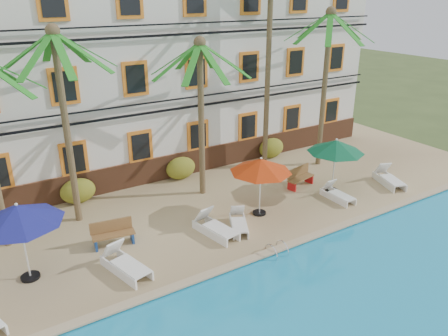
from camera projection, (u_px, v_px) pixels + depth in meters
ground at (254, 247)px, 16.10m from camera, size 100.00×100.00×0.00m
pool_deck at (191, 194)px, 19.98m from camera, size 30.00×12.00×0.25m
pool_coping at (269, 252)px, 15.28m from camera, size 30.00×0.35×0.06m
hotel_building at (141, 64)px, 21.92m from camera, size 25.40×6.44×10.22m
palm_b at (62, 101)px, 15.70m from camera, size 4.22×4.22×7.52m
palm_c at (201, 96)px, 18.18m from camera, size 4.22×4.22×6.87m
palm_d at (269, 41)px, 20.66m from camera, size 4.22×4.22×10.11m
palm_e at (326, 68)px, 21.29m from camera, size 4.22×4.22×7.87m
shrub_left at (78, 191)px, 18.74m from camera, size 1.50×0.90×1.10m
shrub_mid at (181, 168)px, 21.15m from camera, size 1.50×0.90×1.10m
shrub_right at (271, 148)px, 23.85m from camera, size 1.50×0.90×1.10m
umbrella_blue at (18, 215)px, 13.11m from camera, size 2.68×2.68×2.68m
umbrella_red at (261, 166)px, 17.19m from camera, size 2.50×2.50×2.50m
umbrella_green at (336, 147)px, 19.22m from camera, size 2.53×2.53×2.53m
lounger_b at (125, 264)px, 14.17m from camera, size 1.20×2.12×0.95m
lounger_c at (215, 227)px, 16.38m from camera, size 1.06×2.07×0.93m
lounger_d at (239, 222)px, 16.79m from camera, size 1.29×1.75×0.79m
lounger_e at (337, 194)px, 19.14m from camera, size 0.60×1.66×0.78m
lounger_f at (389, 178)px, 20.63m from camera, size 1.30×2.03×0.90m
bench_left at (113, 233)px, 15.66m from camera, size 1.55×0.70×0.93m
bench_right at (300, 177)px, 20.36m from camera, size 1.56×0.76×0.93m
pool_ladder at (277, 252)px, 15.34m from camera, size 0.54×0.74×0.74m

